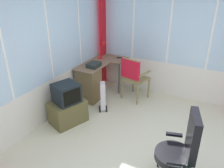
{
  "coord_description": "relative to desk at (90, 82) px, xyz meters",
  "views": [
    {
      "loc": [
        -2.52,
        -0.73,
        2.53
      ],
      "look_at": [
        0.64,
        0.93,
        0.84
      ],
      "focal_mm": 36.17,
      "sensor_mm": 36.0,
      "label": 1
    }
  ],
  "objects": [
    {
      "name": "wooden_armchair",
      "position": [
        0.38,
        -0.85,
        0.21
      ],
      "size": [
        0.59,
        0.58,
        1.0
      ],
      "color": "olive",
      "rests_on": "ground"
    },
    {
      "name": "desk_lamp",
      "position": [
        0.69,
        0.04,
        0.63
      ],
      "size": [
        0.23,
        0.2,
        0.41
      ],
      "color": "red",
      "rests_on": "desk"
    },
    {
      "name": "east_window_panel",
      "position": [
        1.06,
        -1.82,
        0.93
      ],
      "size": [
        0.07,
        4.2,
        2.69
      ],
      "color": "silver",
      "rests_on": "ground"
    },
    {
      "name": "space_heater",
      "position": [
        -0.26,
        -0.47,
        -0.1
      ],
      "size": [
        0.29,
        0.26,
        0.62
      ],
      "color": "silver",
      "rests_on": "ground"
    },
    {
      "name": "paper_tray",
      "position": [
        0.06,
        -0.07,
        0.4
      ],
      "size": [
        0.3,
        0.23,
        0.09
      ],
      "primitive_type": "cube",
      "rotation": [
        0.0,
        0.0,
        0.02
      ],
      "color": "#1F2826",
      "rests_on": "desk"
    },
    {
      "name": "north_window_panel",
      "position": [
        -1.3,
        0.31,
        0.93
      ],
      "size": [
        4.67,
        0.07,
        2.69
      ],
      "color": "silver",
      "rests_on": "ground"
    },
    {
      "name": "office_chair",
      "position": [
        -1.44,
        -2.3,
        0.17
      ],
      "size": [
        0.63,
        0.56,
        1.09
      ],
      "color": "#B7B7BF",
      "rests_on": "ground"
    },
    {
      "name": "curtain_corner",
      "position": [
        0.93,
        0.18,
        0.88
      ],
      "size": [
        0.28,
        0.1,
        2.59
      ],
      "primitive_type": "cube",
      "rotation": [
        0.0,
        0.0,
        0.11
      ],
      "color": "red",
      "rests_on": "ground"
    },
    {
      "name": "ground",
      "position": [
        -1.3,
        -1.82,
        -0.45
      ],
      "size": [
        5.67,
        5.2,
        0.06
      ],
      "primitive_type": "cube",
      "color": "beige"
    },
    {
      "name": "tv_remote",
      "position": [
        0.85,
        -0.31,
        0.37
      ],
      "size": [
        0.12,
        0.15,
        0.02
      ],
      "primitive_type": "cube",
      "rotation": [
        0.0,
        0.0,
        0.55
      ],
      "color": "black",
      "rests_on": "desk"
    },
    {
      "name": "tv_on_stand",
      "position": [
        -0.98,
        -0.12,
        -0.06
      ],
      "size": [
        0.75,
        0.64,
        0.81
      ],
      "color": "brown",
      "rests_on": "ground"
    },
    {
      "name": "desk",
      "position": [
        0.0,
        0.0,
        0.0
      ],
      "size": [
        1.31,
        0.76,
        0.78
      ],
      "color": "brown",
      "rests_on": "ground"
    }
  ]
}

